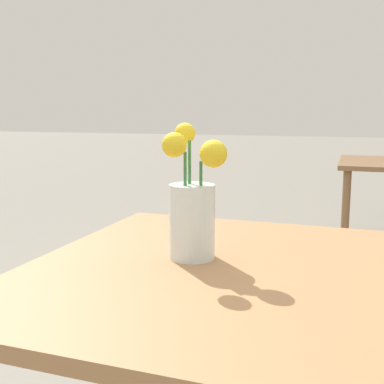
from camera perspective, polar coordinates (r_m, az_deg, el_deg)
name	(u,v)px	position (r m, az deg, el deg)	size (l,w,h in m)	color
table_front	(213,307)	(1.10, 2.47, -13.49)	(0.80, 0.91, 0.70)	#9E7047
flower_vase	(192,214)	(1.09, 0.04, -2.60)	(0.14, 0.14, 0.31)	silver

